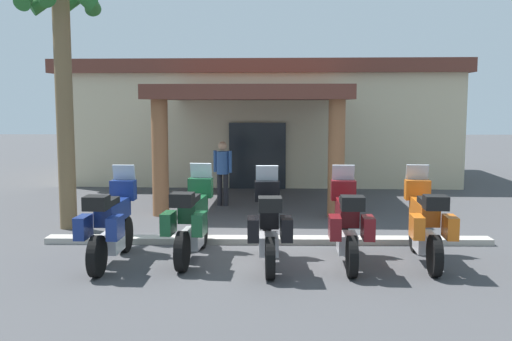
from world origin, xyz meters
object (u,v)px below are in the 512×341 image
at_px(motel_building, 262,120).
at_px(motorcycle_black, 268,225).
at_px(motorcycle_green, 192,220).
at_px(motorcycle_orange, 426,223).
at_px(palm_tree_roadside, 62,44).
at_px(pedestrian, 223,169).
at_px(motorcycle_maroon, 347,224).
at_px(motorcycle_blue, 111,223).

bearing_deg(motel_building, motorcycle_black, -86.96).
height_order(motel_building, motorcycle_black, motel_building).
relative_size(motorcycle_green, motorcycle_orange, 1.00).
xyz_separation_m(motorcycle_black, motorcycle_orange, (2.66, 0.18, 0.00)).
height_order(motorcycle_green, motorcycle_black, same).
height_order(motorcycle_green, palm_tree_roadside, palm_tree_roadside).
relative_size(motorcycle_black, pedestrian, 1.29).
bearing_deg(motorcycle_orange, motorcycle_maroon, 96.62).
bearing_deg(pedestrian, motorcycle_maroon, -134.94).
relative_size(motel_building, palm_tree_roadside, 2.46).
xyz_separation_m(motorcycle_green, palm_tree_roadside, (-3.03, 2.54, 3.27)).
distance_m(motel_building, motorcycle_black, 12.15).
distance_m(motel_building, motorcycle_orange, 12.30).
xyz_separation_m(motel_building, palm_tree_roadside, (-4.18, -9.13, 1.88)).
relative_size(motorcycle_blue, motorcycle_green, 1.00).
relative_size(motorcycle_blue, motorcycle_maroon, 1.00).
height_order(motorcycle_maroon, motorcycle_orange, same).
xyz_separation_m(motorcycle_maroon, motorcycle_orange, (1.33, 0.07, 0.00)).
xyz_separation_m(motorcycle_orange, pedestrian, (-3.84, 5.57, 0.29)).
bearing_deg(pedestrian, motorcycle_orange, -124.36).
distance_m(pedestrian, palm_tree_roadside, 5.19).
bearing_deg(motorcycle_green, motel_building, -0.44).
bearing_deg(motorcycle_maroon, palm_tree_roadside, 65.80).
height_order(motel_building, motorcycle_maroon, motel_building).
relative_size(motel_building, pedestrian, 7.99).
distance_m(motorcycle_black, palm_tree_roadside, 6.19).
relative_size(motorcycle_orange, pedestrian, 1.29).
bearing_deg(pedestrian, motel_building, 12.04).
distance_m(motorcycle_green, pedestrian, 5.38).
bearing_deg(palm_tree_roadside, motorcycle_maroon, -26.30).
bearing_deg(motorcycle_blue, motorcycle_orange, -86.38).
bearing_deg(motorcycle_blue, motorcycle_green, -74.18).
height_order(pedestrian, palm_tree_roadside, palm_tree_roadside).
height_order(motorcycle_black, motorcycle_maroon, same).
relative_size(motorcycle_green, motorcycle_maroon, 1.00).
distance_m(motorcycle_green, palm_tree_roadside, 5.13).
xyz_separation_m(motorcycle_blue, pedestrian, (1.48, 5.68, 0.29)).
xyz_separation_m(motorcycle_maroon, palm_tree_roadside, (-5.69, 2.81, 3.27)).
height_order(motorcycle_maroon, pedestrian, pedestrian).
bearing_deg(motorcycle_green, palm_tree_roadside, 55.18).
xyz_separation_m(motorcycle_black, palm_tree_roadside, (-4.36, 2.93, 3.27)).
bearing_deg(motorcycle_green, motorcycle_maroon, -90.67).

